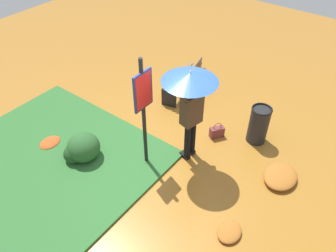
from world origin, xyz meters
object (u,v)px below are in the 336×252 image
(person_with_umbrella, at_px, (191,94))
(park_bench, at_px, (186,80))
(handbag, at_px, (217,132))
(info_sign_post, at_px, (143,103))
(trash_bin, at_px, (259,125))

(person_with_umbrella, xyz_separation_m, park_bench, (-1.80, -1.29, -1.15))
(person_with_umbrella, relative_size, handbag, 5.53)
(park_bench, bearing_deg, handbag, 57.83)
(park_bench, bearing_deg, info_sign_post, 16.93)
(person_with_umbrella, bearing_deg, trash_bin, 146.90)
(info_sign_post, distance_m, park_bench, 2.69)
(person_with_umbrella, height_order, park_bench, person_with_umbrella)
(person_with_umbrella, bearing_deg, park_bench, -144.32)
(handbag, bearing_deg, park_bench, -122.17)
(person_with_umbrella, height_order, trash_bin, person_with_umbrella)
(handbag, height_order, trash_bin, trash_bin)
(info_sign_post, bearing_deg, trash_bin, 143.01)
(info_sign_post, xyz_separation_m, park_bench, (-2.38, -0.72, -1.04))
(handbag, distance_m, trash_bin, 0.87)
(park_bench, bearing_deg, person_with_umbrella, 35.68)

